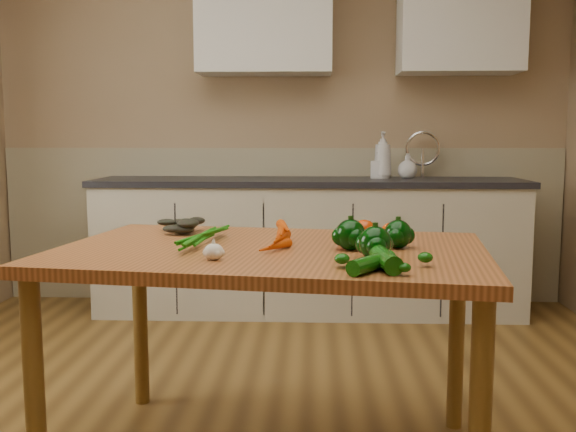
# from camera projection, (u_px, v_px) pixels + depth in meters

# --- Properties ---
(room) EXTENTS (4.04, 5.04, 2.64)m
(room) POSITION_uv_depth(u_px,v_px,m) (248.00, 116.00, 2.25)
(room) COLOR brown
(room) RESTS_ON ground
(counter_run) EXTENTS (2.84, 0.64, 1.14)m
(counter_run) POSITION_uv_depth(u_px,v_px,m) (310.00, 244.00, 4.33)
(counter_run) COLOR #BBB49C
(counter_run) RESTS_ON ground
(upper_cabinets) EXTENTS (2.15, 0.35, 0.70)m
(upper_cabinets) POSITION_uv_depth(u_px,v_px,m) (356.00, 20.00, 4.27)
(upper_cabinets) COLOR silver
(upper_cabinets) RESTS_ON room
(table) EXTENTS (1.60, 1.15, 0.79)m
(table) POSITION_uv_depth(u_px,v_px,m) (271.00, 272.00, 2.26)
(table) COLOR #AF6333
(table) RESTS_ON ground
(soap_bottle_a) EXTENTS (0.13, 0.13, 0.32)m
(soap_bottle_a) POSITION_uv_depth(u_px,v_px,m) (383.00, 155.00, 4.31)
(soap_bottle_a) COLOR silver
(soap_bottle_a) RESTS_ON counter_run
(soap_bottle_b) EXTENTS (0.09, 0.10, 0.18)m
(soap_bottle_b) POSITION_uv_depth(u_px,v_px,m) (377.00, 165.00, 4.31)
(soap_bottle_b) COLOR silver
(soap_bottle_b) RESTS_ON counter_run
(soap_bottle_c) EXTENTS (0.16, 0.16, 0.17)m
(soap_bottle_c) POSITION_uv_depth(u_px,v_px,m) (408.00, 166.00, 4.32)
(soap_bottle_c) COLOR silver
(soap_bottle_c) RESTS_ON counter_run
(carrot_bunch) EXTENTS (0.30, 0.25, 0.07)m
(carrot_bunch) POSITION_uv_depth(u_px,v_px,m) (255.00, 236.00, 2.27)
(carrot_bunch) COLOR #CB4304
(carrot_bunch) RESTS_ON table
(leafy_greens) EXTENTS (0.21, 0.19, 0.11)m
(leafy_greens) POSITION_uv_depth(u_px,v_px,m) (180.00, 220.00, 2.58)
(leafy_greens) COLOR black
(leafy_greens) RESTS_ON table
(garlic_bulb) EXTENTS (0.06, 0.06, 0.05)m
(garlic_bulb) POSITION_uv_depth(u_px,v_px,m) (214.00, 252.00, 2.01)
(garlic_bulb) COLOR white
(garlic_bulb) RESTS_ON table
(pepper_a) EXTENTS (0.10, 0.10, 0.10)m
(pepper_a) POSITION_uv_depth(u_px,v_px,m) (350.00, 235.00, 2.19)
(pepper_a) COLOR black
(pepper_a) RESTS_ON table
(pepper_b) EXTENTS (0.10, 0.10, 0.10)m
(pepper_b) POSITION_uv_depth(u_px,v_px,m) (398.00, 234.00, 2.23)
(pepper_b) COLOR black
(pepper_b) RESTS_ON table
(pepper_c) EXTENTS (0.10, 0.10, 0.10)m
(pepper_c) POSITION_uv_depth(u_px,v_px,m) (375.00, 243.00, 2.02)
(pepper_c) COLOR black
(pepper_c) RESTS_ON table
(tomato_a) EXTENTS (0.08, 0.08, 0.07)m
(tomato_a) POSITION_uv_depth(u_px,v_px,m) (346.00, 232.00, 2.37)
(tomato_a) COLOR #8D0602
(tomato_a) RESTS_ON table
(tomato_b) EXTENTS (0.08, 0.08, 0.08)m
(tomato_b) POSITION_uv_depth(u_px,v_px,m) (364.00, 230.00, 2.41)
(tomato_b) COLOR #CD3605
(tomato_b) RESTS_ON table
(tomato_c) EXTENTS (0.08, 0.08, 0.07)m
(tomato_c) POSITION_uv_depth(u_px,v_px,m) (392.00, 233.00, 2.34)
(tomato_c) COLOR #CD3605
(tomato_c) RESTS_ON table
(zucchini_a) EXTENTS (0.09, 0.26, 0.06)m
(zucchini_a) POSITION_uv_depth(u_px,v_px,m) (384.00, 258.00, 1.89)
(zucchini_a) COLOR #0A4307
(zucchini_a) RESTS_ON table
(zucchini_b) EXTENTS (0.16, 0.20, 0.05)m
(zucchini_b) POSITION_uv_depth(u_px,v_px,m) (372.00, 263.00, 1.84)
(zucchini_b) COLOR #0A4307
(zucchini_b) RESTS_ON table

